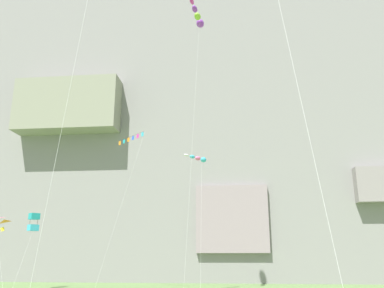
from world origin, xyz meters
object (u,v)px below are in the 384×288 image
kite_windsock_upper_left (198,159)px  kite_windsock_mid_right (198,17)px  kite_banner_far_right (130,144)px  kite_box_low_center (34,222)px

kite_windsock_upper_left → kite_windsock_mid_right: bearing=-85.0°
kite_banner_far_right → kite_windsock_mid_right: (8.72, -4.74, 13.76)m
kite_banner_far_right → kite_windsock_mid_right: kite_windsock_mid_right is taller
kite_windsock_upper_left → kite_windsock_mid_right: (0.35, -3.98, 15.95)m
kite_banner_far_right → kite_windsock_upper_left: kite_banner_far_right is taller
kite_windsock_mid_right → kite_banner_far_right: bearing=151.5°
kite_box_low_center → kite_banner_far_right: (11.81, -1.37, 9.05)m
kite_banner_far_right → kite_windsock_mid_right: bearing=-28.5°
kite_box_low_center → kite_banner_far_right: 14.94m
kite_box_low_center → kite_windsock_upper_left: kite_windsock_upper_left is taller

